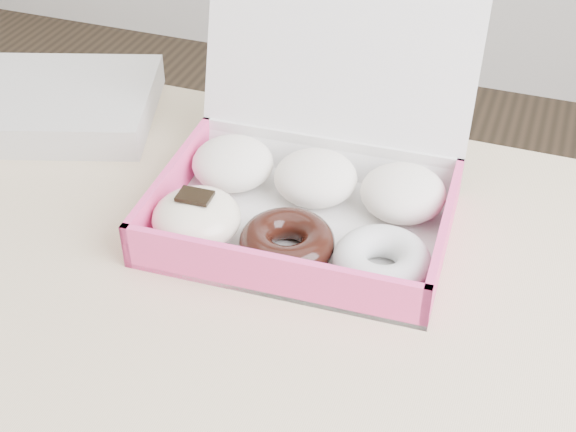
% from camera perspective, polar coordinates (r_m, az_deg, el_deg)
% --- Properties ---
extents(table, '(1.20, 0.80, 0.75)m').
position_cam_1_polar(table, '(0.91, -3.87, -9.47)').
color(table, tan).
rests_on(table, ground).
extents(donut_box, '(0.35, 0.32, 0.24)m').
position_cam_1_polar(donut_box, '(0.93, 1.15, 1.71)').
color(donut_box, silver).
rests_on(donut_box, table).
extents(newspapers, '(0.34, 0.30, 0.04)m').
position_cam_1_polar(newspapers, '(1.19, -16.36, 7.69)').
color(newspapers, beige).
rests_on(newspapers, table).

